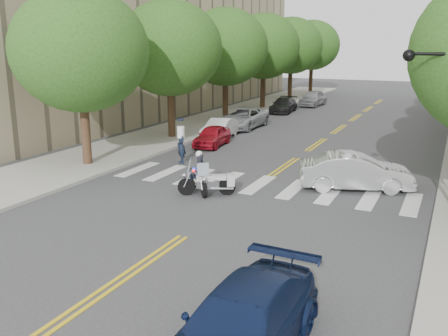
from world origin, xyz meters
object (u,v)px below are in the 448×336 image
Objects in this scene: officer_standing at (181,146)px; convertible at (356,172)px; motorcycle_parked at (212,182)px; sedan_blue at (241,327)px; motorcycle_police at (199,173)px.

officer_standing is 8.86m from convertible.
motorcycle_parked is 1.19× the size of officer_standing.
motorcycle_parked is at bearing 121.31° from sedan_blue.
motorcycle_police is at bearing -8.24° from officer_standing.
motorcycle_police is at bearing 48.70° from motorcycle_parked.
convertible reaches higher than sedan_blue.
officer_standing reaches higher than motorcycle_parked.
motorcycle_parked is (0.66, -0.17, -0.25)m from motorcycle_police.
officer_standing reaches higher than convertible.
officer_standing is 0.37× the size of sedan_blue.
convertible is (5.04, 3.20, 0.23)m from motorcycle_parked.
motorcycle_police is at bearing 123.84° from sedan_blue.
officer_standing reaches higher than motorcycle_police.
motorcycle_parked is 0.47× the size of convertible.
motorcycle_parked is at bearing -3.98° from officer_standing.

